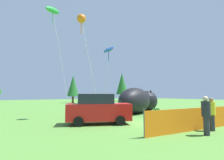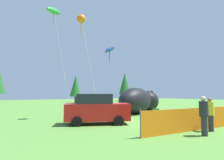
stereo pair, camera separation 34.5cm
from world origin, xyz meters
The scene contains 12 objects.
ground_plane centered at (0.00, 0.00, 0.00)m, with size 120.00×120.00×0.00m, color #548C38.
parked_car centered at (-2.74, 1.53, 0.96)m, with size 4.38×3.23×1.95m.
folding_chair centered at (1.59, 0.49, 0.53)m, with size 0.66×0.66×0.90m.
inflatable_cat centered at (4.15, 5.08, 1.19)m, with size 6.91×4.47×2.59m.
safety_fence centered at (0.51, -3.17, 0.59)m, with size 6.88×0.75×1.31m.
spectator_in_grey_shirt centered at (-0.09, -4.10, 1.00)m, with size 0.40×0.40×1.84m.
spectator_in_white_shirt centered at (1.18, -3.74, 0.95)m, with size 0.38×0.38×1.75m.
kite_green_fish centered at (-3.69, 9.29, 10.53)m, with size 2.97×2.52×11.30m.
kite_blue_box centered at (2.32, 7.98, 6.90)m, with size 1.07×1.49×7.33m.
kite_orange_flower centered at (-2.60, 4.64, 8.20)m, with size 1.84×1.20×8.63m.
horizon_tree_west centered at (21.72, 30.40, 4.91)m, with size 3.35×3.35×8.01m.
horizon_tree_mid centered at (6.53, 28.82, 3.84)m, with size 2.62×2.62×6.26m.
Camera 1 is at (-8.52, -8.46, 1.92)m, focal length 28.00 mm.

